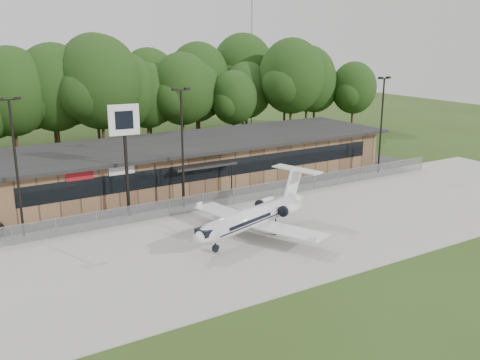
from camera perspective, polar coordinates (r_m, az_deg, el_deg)
ground at (r=36.06m, az=13.12°, el=-8.62°), size 160.00×160.00×0.00m
apron at (r=41.64m, az=5.41°, el=-4.93°), size 64.00×18.00×0.08m
parking_lot at (r=50.83m, az=-2.36°, el=-1.16°), size 50.00×9.00×0.06m
terminal at (r=54.08m, az=-4.68°, el=2.15°), size 41.00×11.65×4.30m
fence at (r=46.89m, az=0.32°, el=-1.60°), size 46.00×0.04×1.52m
treeline at (r=69.66m, az=-11.61°, el=9.25°), size 72.00×12.00×15.00m
radio_mast at (r=84.57m, az=1.26°, el=13.93°), size 0.20×0.20×25.00m
light_pole_left at (r=40.92m, az=-22.85°, el=2.22°), size 1.55×0.30×10.23m
light_pole_mid at (r=44.61m, az=-6.18°, el=4.32°), size 1.55×0.30×10.23m
light_pole_right at (r=58.12m, az=14.88°, el=6.42°), size 1.55×0.30×10.23m
business_jet at (r=38.99m, az=1.66°, el=-3.95°), size 12.66×11.35×4.30m
pole_sign at (r=42.91m, az=-12.22°, el=5.03°), size 2.41×0.55×9.16m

